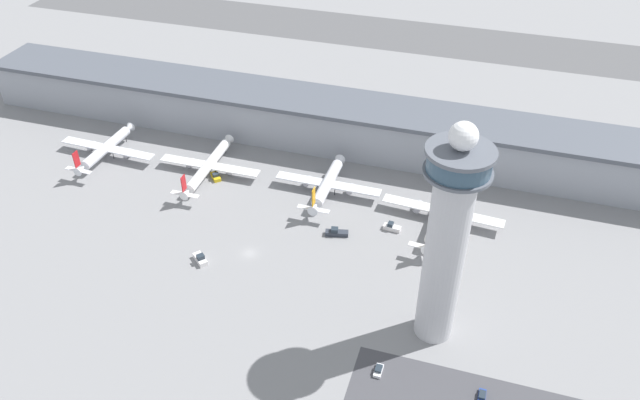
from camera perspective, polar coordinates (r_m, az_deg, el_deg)
name	(u,v)px	position (r m, az deg, el deg)	size (l,w,h in m)	color
ground_plane	(249,253)	(196.43, -6.48, -4.87)	(1000.00, 1000.00, 0.00)	gray
terminal_building	(316,120)	(244.18, -0.35, 7.34)	(278.85, 25.00, 18.87)	#9399A3
runway_strip	(381,33)	(350.32, 5.56, 14.98)	(418.27, 44.00, 0.01)	#515154
control_tower	(447,237)	(153.11, 11.56, -3.33)	(15.79, 15.79, 64.60)	#BCBCC1
airplane_gate_alpha	(106,148)	(249.94, -18.98, 4.51)	(38.97, 34.56, 12.11)	silver
airplane_gate_bravo	(208,166)	(231.01, -10.16, 3.11)	(38.22, 39.43, 11.42)	white
airplane_gate_charlie	(327,184)	(217.21, 0.68, 1.50)	(37.72, 33.02, 12.60)	silver
airplane_gate_delta	(442,211)	(208.76, 11.11, -0.98)	(40.52, 42.62, 13.48)	white
service_truck_catering	(216,176)	(229.91, -9.52, 2.14)	(5.65, 5.91, 2.45)	black
service_truck_fuel	(200,259)	(195.21, -10.89, -5.32)	(6.19, 5.87, 2.97)	black
service_truck_baggage	(392,227)	(204.75, 6.58, -2.49)	(5.85, 2.75, 2.71)	black
service_truck_water	(336,233)	(201.38, 1.51, -3.00)	(7.75, 3.87, 2.71)	black
car_red_hatchback	(482,396)	(164.23, 14.58, -16.98)	(1.87, 4.44, 1.43)	black
car_silver_sedan	(379,370)	(164.61, 5.37, -15.24)	(1.99, 4.18, 1.60)	black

